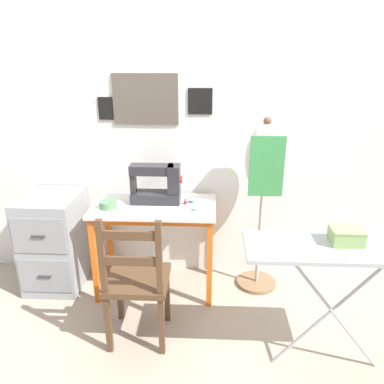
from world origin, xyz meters
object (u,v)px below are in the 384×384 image
wooden_chair (137,282)px  filing_cabinet (55,241)px  thread_spool_mid_table (192,201)px  dress_form (264,172)px  ironing_board (341,254)px  thread_spool_near_machine (185,202)px  storage_box (346,236)px  fabric_bowl (108,204)px  sewing_machine (159,185)px  scissors (198,210)px

wooden_chair → filing_cabinet: 1.01m
filing_cabinet → thread_spool_mid_table: bearing=1.4°
thread_spool_mid_table → dress_form: dress_form is taller
ironing_board → thread_spool_near_machine: bearing=139.2°
wooden_chair → storage_box: wooden_chair is taller
fabric_bowl → wooden_chair: size_ratio=0.13×
fabric_bowl → thread_spool_near_machine: size_ratio=3.24×
fabric_bowl → wooden_chair: wooden_chair is taller
sewing_machine → scissors: (0.30, -0.14, -0.14)m
sewing_machine → thread_spool_near_machine: bearing=-9.8°
sewing_machine → wooden_chair: bearing=-96.1°
scissors → storage_box: (0.85, -0.64, 0.14)m
wooden_chair → thread_spool_near_machine: bearing=65.7°
thread_spool_mid_table → ironing_board: (0.87, -0.82, 0.03)m
filing_cabinet → storage_box: (2.01, -0.75, 0.49)m
thread_spool_mid_table → ironing_board: size_ratio=0.04×
fabric_bowl → dress_form: 1.19m
dress_form → storage_box: dress_form is taller
thread_spool_near_machine → dress_form: bearing=5.2°
scissors → thread_spool_near_machine: bearing=133.1°
thread_spool_mid_table → dress_form: 0.59m
sewing_machine → thread_spool_mid_table: sewing_machine is taller
scissors → ironing_board: bearing=-40.0°
filing_cabinet → dress_form: size_ratio=0.56×
sewing_machine → ironing_board: bearing=-36.3°
filing_cabinet → ironing_board: (1.98, -0.79, 0.39)m
scissors → wooden_chair: 0.70m
thread_spool_mid_table → wooden_chair: bearing=-116.6°
filing_cabinet → sewing_machine: bearing=2.0°
fabric_bowl → thread_spool_mid_table: size_ratio=2.87×
fabric_bowl → storage_box: 1.65m
thread_spool_near_machine → thread_spool_mid_table: (0.05, 0.03, -0.00)m
storage_box → filing_cabinet: bearing=159.5°
thread_spool_near_machine → wooden_chair: bearing=-114.3°
storage_box → thread_spool_mid_table: bearing=139.0°
scissors → thread_spool_mid_table: thread_spool_mid_table is taller
thread_spool_near_machine → thread_spool_mid_table: thread_spool_near_machine is taller
sewing_machine → ironing_board: sewing_machine is taller
thread_spool_near_machine → wooden_chair: size_ratio=0.04×
thread_spool_near_machine → wooden_chair: (-0.28, -0.61, -0.31)m
fabric_bowl → thread_spool_near_machine: (0.57, 0.10, -0.01)m
thread_spool_mid_table → dress_form: size_ratio=0.03×
sewing_machine → ironing_board: (1.12, -0.82, -0.09)m
wooden_chair → storage_box: 1.30m
thread_spool_mid_table → thread_spool_near_machine: bearing=-143.9°
thread_spool_mid_table → ironing_board: ironing_board is taller
scissors → dress_form: bearing=17.6°
thread_spool_near_machine → filing_cabinet: bearing=179.7°
sewing_machine → wooden_chair: (-0.07, -0.65, -0.43)m
sewing_machine → storage_box: size_ratio=2.19×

